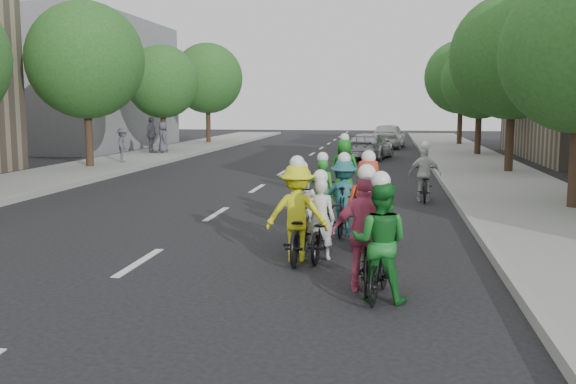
% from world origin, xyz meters
% --- Properties ---
extents(ground, '(120.00, 120.00, 0.00)m').
position_xyz_m(ground, '(0.00, 0.00, 0.00)').
color(ground, black).
rests_on(ground, ground).
extents(sidewalk_left, '(4.00, 80.00, 0.15)m').
position_xyz_m(sidewalk_left, '(-8.00, 10.00, 0.07)').
color(sidewalk_left, gray).
rests_on(sidewalk_left, ground).
extents(curb_left, '(0.18, 80.00, 0.18)m').
position_xyz_m(curb_left, '(-6.05, 10.00, 0.09)').
color(curb_left, '#999993').
rests_on(curb_left, ground).
extents(sidewalk_right, '(4.00, 80.00, 0.15)m').
position_xyz_m(sidewalk_right, '(8.00, 10.00, 0.07)').
color(sidewalk_right, gray).
rests_on(sidewalk_right, ground).
extents(curb_right, '(0.18, 80.00, 0.18)m').
position_xyz_m(curb_right, '(6.05, 10.00, 0.09)').
color(curb_right, '#999993').
rests_on(curb_right, ground).
extents(bldg_sw, '(10.00, 14.00, 8.00)m').
position_xyz_m(bldg_sw, '(-16.00, 28.00, 4.00)').
color(bldg_sw, slate).
rests_on(bldg_sw, ground).
extents(tree_l_3, '(4.80, 4.80, 6.93)m').
position_xyz_m(tree_l_3, '(-8.20, 15.00, 4.52)').
color(tree_l_3, black).
rests_on(tree_l_3, ground).
extents(tree_l_4, '(4.00, 4.00, 5.97)m').
position_xyz_m(tree_l_4, '(-8.20, 24.00, 3.96)').
color(tree_l_4, black).
rests_on(tree_l_4, ground).
extents(tree_l_5, '(4.80, 4.80, 6.93)m').
position_xyz_m(tree_l_5, '(-8.20, 33.00, 4.52)').
color(tree_l_5, black).
rests_on(tree_l_5, ground).
extents(tree_r_1, '(4.80, 4.80, 6.93)m').
position_xyz_m(tree_r_1, '(8.80, 15.60, 4.52)').
color(tree_r_1, black).
rests_on(tree_r_1, ground).
extents(tree_r_2, '(4.00, 4.00, 5.97)m').
position_xyz_m(tree_r_2, '(8.80, 24.60, 3.96)').
color(tree_r_2, black).
rests_on(tree_r_2, ground).
extents(tree_r_3, '(4.80, 4.80, 6.93)m').
position_xyz_m(tree_r_3, '(8.80, 33.60, 4.52)').
color(tree_r_3, black).
rests_on(tree_r_3, ground).
extents(cyclist_0, '(0.72, 1.75, 1.58)m').
position_xyz_m(cyclist_0, '(3.04, 0.83, 0.52)').
color(cyclist_0, black).
rests_on(cyclist_0, ground).
extents(cyclist_1, '(0.89, 1.51, 1.80)m').
position_xyz_m(cyclist_1, '(4.10, -1.49, 0.69)').
color(cyclist_1, black).
rests_on(cyclist_1, ground).
extents(cyclist_2, '(1.10, 1.93, 1.83)m').
position_xyz_m(cyclist_2, '(2.66, 0.61, 0.67)').
color(cyclist_2, black).
rests_on(cyclist_2, ground).
extents(cyclist_3, '(1.01, 1.57, 1.85)m').
position_xyz_m(cyclist_3, '(3.89, -1.07, 0.68)').
color(cyclist_3, black).
rests_on(cyclist_3, ground).
extents(cyclist_4, '(0.97, 1.91, 1.87)m').
position_xyz_m(cyclist_4, '(3.83, 1.55, 0.65)').
color(cyclist_4, black).
rests_on(cyclist_4, ground).
extents(cyclist_5, '(0.56, 1.66, 1.63)m').
position_xyz_m(cyclist_5, '(2.72, 4.24, 0.58)').
color(cyclist_5, black).
rests_on(cyclist_5, ground).
extents(cyclist_6, '(0.75, 1.62, 1.66)m').
position_xyz_m(cyclist_6, '(2.58, 1.64, 0.58)').
color(cyclist_6, black).
rests_on(cyclist_6, ground).
extents(cyclist_7, '(1.06, 1.76, 1.73)m').
position_xyz_m(cyclist_7, '(3.30, 2.93, 0.67)').
color(cyclist_7, black).
rests_on(cyclist_7, ground).
extents(cyclist_8, '(0.91, 1.77, 1.69)m').
position_xyz_m(cyclist_8, '(5.20, 8.07, 0.58)').
color(cyclist_8, black).
rests_on(cyclist_8, ground).
extents(cyclist_9, '(0.90, 1.51, 1.90)m').
position_xyz_m(cyclist_9, '(2.95, 8.07, 0.71)').
color(cyclist_9, black).
rests_on(cyclist_9, ground).
extents(follow_car_lead, '(2.63, 4.69, 1.28)m').
position_xyz_m(follow_car_lead, '(3.25, 22.35, 0.64)').
color(follow_car_lead, silver).
rests_on(follow_car_lead, ground).
extents(follow_car_trail, '(2.42, 4.81, 1.57)m').
position_xyz_m(follow_car_trail, '(4.16, 30.92, 0.79)').
color(follow_car_trail, white).
rests_on(follow_car_trail, ground).
extents(spectator_0, '(0.79, 1.10, 1.54)m').
position_xyz_m(spectator_0, '(-7.62, 17.08, 0.92)').
color(spectator_0, '#4F515C').
rests_on(spectator_0, sidewalk_left).
extents(spectator_1, '(0.51, 1.15, 1.93)m').
position_xyz_m(spectator_1, '(-8.37, 22.61, 1.12)').
color(spectator_1, '#474753').
rests_on(spectator_1, sidewalk_left).
extents(spectator_2, '(0.82, 0.95, 1.65)m').
position_xyz_m(spectator_2, '(-7.73, 22.61, 0.98)').
color(spectator_2, '#474753').
rests_on(spectator_2, sidewalk_left).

